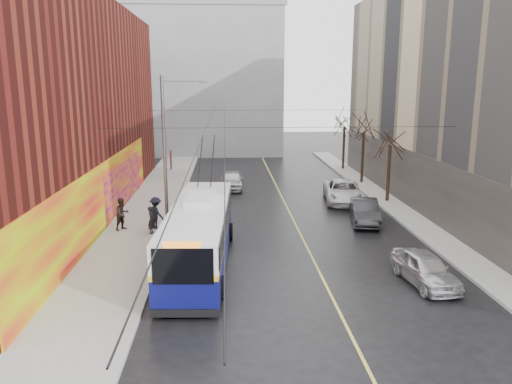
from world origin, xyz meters
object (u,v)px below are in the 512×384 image
at_px(trolleybus, 200,234).
at_px(tree_mid, 364,123).
at_px(streetlight_pole, 167,149).
at_px(pedestrian_b, 122,214).
at_px(tree_far, 345,118).
at_px(pedestrian_a, 151,220).
at_px(tree_near, 391,135).
at_px(parked_car_a, 425,269).
at_px(parked_car_c, 343,192).
at_px(parked_car_b, 365,211).
at_px(pedestrian_c, 156,213).
at_px(following_car, 232,180).

bearing_deg(trolleybus, tree_mid, 58.59).
height_order(streetlight_pole, pedestrian_b, streetlight_pole).
distance_m(streetlight_pole, tree_far, 25.09).
relative_size(streetlight_pole, pedestrian_a, 5.72).
xyz_separation_m(tree_near, pedestrian_b, (-17.83, -6.34, -3.88)).
relative_size(tree_near, pedestrian_a, 4.07).
xyz_separation_m(trolleybus, parked_car_a, (9.87, -2.94, -0.87)).
bearing_deg(parked_car_c, pedestrian_a, -143.02).
height_order(tree_far, parked_car_a, tree_far).
height_order(parked_car_a, parked_car_b, parked_car_b).
relative_size(trolleybus, pedestrian_c, 6.33).
bearing_deg(tree_near, streetlight_pole, -158.38).
bearing_deg(tree_near, parked_car_c, 174.67).
xyz_separation_m(parked_car_a, pedestrian_b, (-14.64, 8.64, 0.39)).
bearing_deg(parked_car_b, pedestrian_a, -161.92).
bearing_deg(following_car, trolleybus, -93.14).
bearing_deg(pedestrian_c, parked_car_a, -168.55).
relative_size(pedestrian_a, pedestrian_b, 0.83).
distance_m(trolleybus, parked_car_c, 15.82).
height_order(trolleybus, parked_car_b, trolleybus).
bearing_deg(tree_mid, parked_car_c, -115.53).
xyz_separation_m(tree_near, tree_far, (0.00, 14.00, 0.17)).
height_order(trolleybus, pedestrian_b, trolleybus).
bearing_deg(following_car, streetlight_pole, -105.95).
bearing_deg(pedestrian_b, pedestrian_c, -47.13).
relative_size(parked_car_a, parked_car_c, 0.72).
relative_size(parked_car_a, pedestrian_c, 2.17).
bearing_deg(pedestrian_a, parked_car_a, -114.14).
xyz_separation_m(tree_near, pedestrian_a, (-16.05, -7.18, -4.04)).
bearing_deg(pedestrian_a, trolleybus, -141.28).
bearing_deg(tree_mid, tree_near, -90.00).
bearing_deg(following_car, parked_car_b, -50.36).
distance_m(tree_mid, parked_car_a, 22.67).
bearing_deg(pedestrian_c, tree_near, -112.66).
bearing_deg(tree_near, tree_mid, 90.00).
distance_m(parked_car_c, following_car, 9.59).
relative_size(parked_car_b, pedestrian_b, 2.38).
relative_size(tree_mid, parked_car_c, 1.17).
xyz_separation_m(tree_far, pedestrian_a, (-16.05, -21.18, -4.20)).
relative_size(tree_far, parked_car_c, 1.15).
xyz_separation_m(parked_car_a, pedestrian_a, (-12.86, 7.81, 0.23)).
relative_size(tree_near, tree_mid, 0.96).
bearing_deg(pedestrian_b, trolleybus, -100.51).
relative_size(streetlight_pole, parked_car_c, 1.58).
xyz_separation_m(tree_far, following_car, (-11.27, -8.53, -4.40)).
distance_m(parked_car_b, pedestrian_a, 13.02).
xyz_separation_m(trolleybus, parked_car_c, (9.86, 12.34, -0.78)).
bearing_deg(streetlight_pole, following_car, 71.37).
xyz_separation_m(following_car, pedestrian_b, (-6.56, -11.81, 0.35)).
bearing_deg(pedestrian_b, parked_car_a, -81.02).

